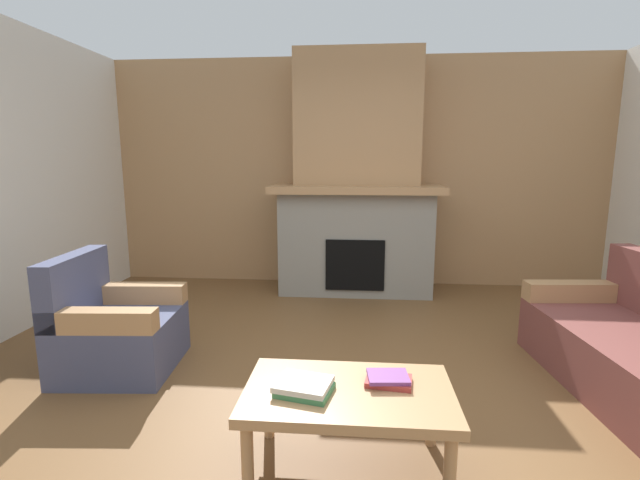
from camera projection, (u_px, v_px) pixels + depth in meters
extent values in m
plane|color=brown|center=(351.00, 409.00, 2.77)|extent=(9.00, 9.00, 0.00)
cube|color=tan|center=(357.00, 173.00, 5.48)|extent=(6.00, 0.12, 2.70)
cube|color=gray|center=(355.00, 242.00, 5.21)|extent=(1.70, 0.70, 1.15)
cube|color=black|center=(355.00, 265.00, 4.92)|extent=(0.64, 0.08, 0.56)
cube|color=tan|center=(356.00, 189.00, 5.06)|extent=(1.90, 0.82, 0.08)
cube|color=tan|center=(357.00, 119.00, 5.07)|extent=(1.40, 0.50, 1.47)
cube|color=tan|center=(579.00, 291.00, 3.60)|extent=(0.85, 0.23, 0.15)
cube|color=#474C6B|center=(122.00, 342.00, 3.29)|extent=(0.81, 0.81, 0.40)
cube|color=#474C6B|center=(74.00, 285.00, 3.22)|extent=(0.20, 0.77, 0.45)
cube|color=tan|center=(98.00, 321.00, 2.94)|extent=(0.77, 0.20, 0.15)
cube|color=tan|center=(137.00, 293.00, 3.55)|extent=(0.77, 0.20, 0.15)
cube|color=tan|center=(349.00, 394.00, 2.16)|extent=(1.00, 0.60, 0.05)
cylinder|color=tan|center=(247.00, 462.00, 2.00)|extent=(0.06, 0.06, 0.38)
cylinder|color=tan|center=(450.00, 473.00, 1.92)|extent=(0.06, 0.06, 0.38)
cylinder|color=tan|center=(269.00, 404.00, 2.47)|extent=(0.06, 0.06, 0.38)
cylinder|color=tan|center=(432.00, 412.00, 2.39)|extent=(0.06, 0.06, 0.38)
cube|color=#3D7F4C|center=(305.00, 390.00, 2.12)|extent=(0.29, 0.25, 0.03)
cube|color=beige|center=(303.00, 384.00, 2.12)|extent=(0.29, 0.26, 0.03)
cube|color=#B23833|center=(389.00, 381.00, 2.20)|extent=(0.24, 0.18, 0.03)
cube|color=#7A3D84|center=(388.00, 377.00, 2.20)|extent=(0.21, 0.17, 0.02)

